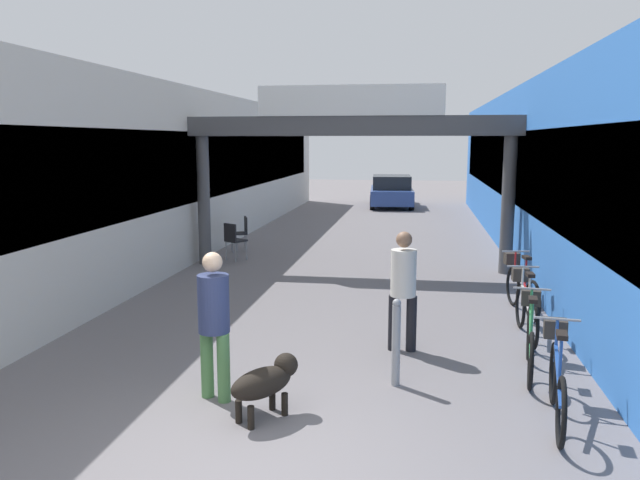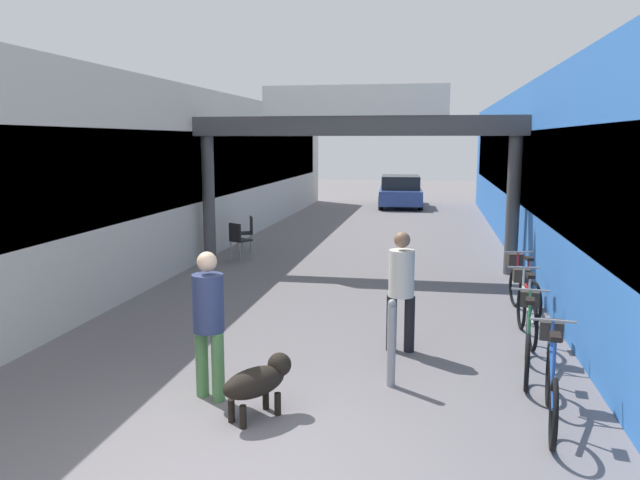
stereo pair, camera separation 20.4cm
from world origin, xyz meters
TOP-DOWN VIEW (x-y plane):
  - ground_plane at (0.00, 0.00)m, footprint 80.00×80.00m
  - storefront_left at (-5.09, 11.00)m, footprint 3.00×26.00m
  - storefront_right at (5.09, 11.00)m, footprint 3.00×26.00m
  - arcade_sign_gateway at (0.00, 8.79)m, footprint 7.40×0.47m
  - pedestrian_with_dog at (-0.67, 1.51)m, footprint 0.45×0.45m
  - pedestrian_companion at (1.31, 3.45)m, footprint 0.38×0.35m
  - dog_on_leash at (-0.00, 1.15)m, footprint 0.72×0.84m
  - bicycle_blue_nearest at (2.91, 1.59)m, footprint 0.46×1.68m
  - bicycle_green_second at (2.88, 2.95)m, footprint 0.46×1.68m
  - bicycle_silver_third at (3.05, 4.39)m, footprint 0.46×1.69m
  - bicycle_red_farthest at (3.18, 5.71)m, footprint 0.46×1.68m
  - bollard_post_metal at (1.27, 2.21)m, footprint 0.10×0.10m
  - cafe_chair_black_nearer at (-2.80, 9.25)m, footprint 0.55×0.55m
  - cafe_chair_black_farther at (-2.95, 10.47)m, footprint 0.52×0.52m
  - parked_car_blue at (0.32, 22.11)m, footprint 2.01×4.10m

SIDE VIEW (x-z plane):
  - ground_plane at x=0.00m, z-range 0.00..0.00m
  - dog_on_leash at x=0.00m, z-range 0.08..0.70m
  - bicycle_blue_nearest at x=2.91m, z-range -0.05..0.93m
  - bicycle_green_second at x=2.88m, z-range -0.05..0.93m
  - bicycle_silver_third at x=3.05m, z-range -0.05..0.93m
  - bicycle_red_farthest at x=3.18m, z-range -0.05..0.93m
  - bollard_post_metal at x=1.27m, z-range 0.01..1.04m
  - cafe_chair_black_nearer at x=-2.80m, z-range 0.10..0.99m
  - cafe_chair_black_farther at x=-2.95m, z-range 0.10..0.99m
  - parked_car_blue at x=0.32m, z-range -0.02..1.31m
  - pedestrian_companion at x=1.31m, z-range 0.11..1.74m
  - pedestrian_with_dog at x=-0.67m, z-range 0.11..1.76m
  - storefront_left at x=-5.09m, z-range 0.00..4.01m
  - storefront_right at x=5.09m, z-range 0.00..4.01m
  - arcade_sign_gateway at x=0.00m, z-range 0.83..4.80m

